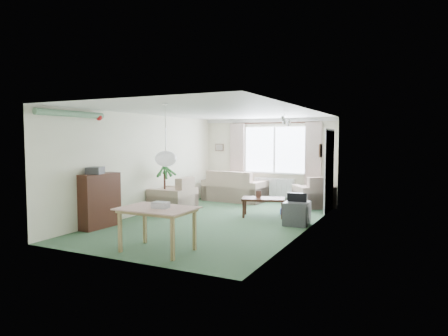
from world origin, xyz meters
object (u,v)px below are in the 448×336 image
at_px(armchair_left, 173,194).
at_px(armchair_corner, 314,191).
at_px(sofa, 235,186).
at_px(coffee_table, 263,207).
at_px(houseplant, 165,183).
at_px(dining_table, 158,230).
at_px(pet_bed, 293,212).
at_px(tv_cube, 297,213).
at_px(bookshelf, 100,201).

bearing_deg(armchair_left, armchair_corner, 127.06).
xyz_separation_m(sofa, coffee_table, (1.60, -1.90, -0.22)).
height_order(armchair_corner, coffee_table, armchair_corner).
bearing_deg(armchair_left, houseplant, -46.33).
xyz_separation_m(dining_table, pet_bed, (1.06, 4.06, -0.28)).
relative_size(coffee_table, dining_table, 0.89).
relative_size(houseplant, tv_cube, 2.64).
bearing_deg(armchair_left, tv_cube, 87.24).
bearing_deg(tv_cube, sofa, 133.85).
xyz_separation_m(armchair_corner, tv_cube, (0.22, -2.41, -0.17)).
relative_size(armchair_corner, armchair_left, 0.95).
relative_size(sofa, houseplant, 1.24).
height_order(coffee_table, houseplant, houseplant).
height_order(bookshelf, dining_table, bookshelf).
height_order(sofa, tv_cube, sofa).
relative_size(dining_table, pet_bed, 1.70).
height_order(sofa, coffee_table, sofa).
bearing_deg(coffee_table, pet_bed, 48.18).
bearing_deg(bookshelf, dining_table, -20.82).
bearing_deg(dining_table, bookshelf, 156.49).
distance_m(bookshelf, pet_bed, 4.47).
xyz_separation_m(armchair_corner, coffee_table, (-0.72, -1.88, -0.19)).
relative_size(sofa, armchair_left, 1.83).
distance_m(armchair_corner, bookshelf, 5.53).
height_order(armchair_corner, tv_cube, armchair_corner).
bearing_deg(sofa, bookshelf, 81.23).
xyz_separation_m(houseplant, dining_table, (1.88, -2.93, -0.37)).
bearing_deg(houseplant, bookshelf, -95.50).
bearing_deg(pet_bed, bookshelf, -134.85).
distance_m(tv_cube, pet_bed, 1.22).
relative_size(sofa, armchair_corner, 1.93).
height_order(sofa, armchair_corner, sofa).
distance_m(armchair_left, bookshelf, 2.19).
height_order(bookshelf, tv_cube, bookshelf).
xyz_separation_m(armchair_corner, armchair_left, (-2.98, -2.26, 0.02)).
relative_size(armchair_corner, pet_bed, 1.42).
bearing_deg(dining_table, tv_cube, 63.35).
distance_m(armchair_corner, houseplant, 3.95).
xyz_separation_m(sofa, tv_cube, (2.55, -2.43, -0.20)).
bearing_deg(dining_table, coffee_table, 81.47).
height_order(houseplant, tv_cube, houseplant).
height_order(bookshelf, pet_bed, bookshelf).
xyz_separation_m(coffee_table, dining_table, (-0.52, -3.45, 0.12)).
xyz_separation_m(armchair_corner, houseplant, (-3.12, -2.40, 0.30)).
distance_m(coffee_table, dining_table, 3.49).
bearing_deg(coffee_table, bookshelf, -135.53).
height_order(coffee_table, bookshelf, bookshelf).
distance_m(armchair_left, tv_cube, 3.21).
distance_m(sofa, coffee_table, 2.49).
bearing_deg(houseplant, dining_table, -57.28).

